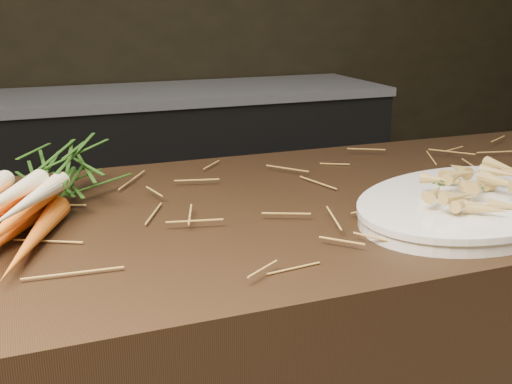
% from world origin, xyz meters
% --- Properties ---
extents(back_counter, '(1.82, 0.62, 0.84)m').
position_xyz_m(back_counter, '(0.30, 2.18, 0.42)').
color(back_counter, black).
rests_on(back_counter, ground).
extents(straw_bedding, '(1.40, 0.60, 0.02)m').
position_xyz_m(straw_bedding, '(0.00, 0.30, 0.91)').
color(straw_bedding, '#AC7D32').
rests_on(straw_bedding, main_counter).
extents(root_veg_bunch, '(0.33, 0.52, 0.09)m').
position_xyz_m(root_veg_bunch, '(-0.43, 0.38, 0.95)').
color(root_veg_bunch, orange).
rests_on(root_veg_bunch, main_counter).
extents(serving_platter, '(0.53, 0.45, 0.02)m').
position_xyz_m(serving_platter, '(0.22, 0.14, 0.91)').
color(serving_platter, white).
rests_on(serving_platter, main_counter).
extents(roasted_veg_heap, '(0.26, 0.23, 0.05)m').
position_xyz_m(roasted_veg_heap, '(0.22, 0.14, 0.95)').
color(roasted_veg_heap, '#AC8442').
rests_on(roasted_veg_heap, serving_platter).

